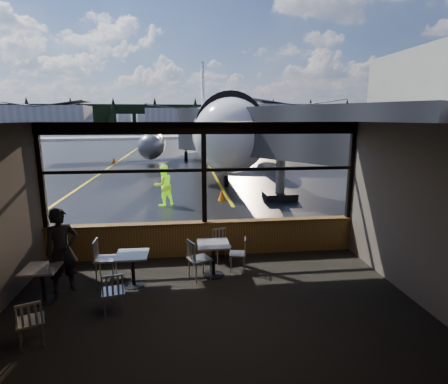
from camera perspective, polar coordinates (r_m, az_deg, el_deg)
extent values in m
plane|color=black|center=(128.86, -6.69, 10.21)|extent=(520.00, 520.00, 0.00)
cube|color=black|center=(6.84, -1.39, -19.58)|extent=(8.00, 6.00, 0.01)
cube|color=#38332D|center=(5.83, -1.57, 11.10)|extent=(8.00, 6.00, 0.04)
cube|color=#4E453E|center=(7.59, 30.22, -3.71)|extent=(0.04, 6.00, 3.50)
cube|color=#4E453E|center=(3.40, 3.61, -20.74)|extent=(8.00, 0.04, 3.50)
cube|color=brown|center=(9.36, -3.17, -7.66)|extent=(8.00, 0.28, 0.90)
cube|color=black|center=(8.83, -3.39, 10.38)|extent=(8.00, 0.18, 0.30)
cube|color=black|center=(9.55, -27.70, 2.21)|extent=(0.12, 0.12, 2.60)
cube|color=black|center=(8.93, -3.30, 2.98)|extent=(0.12, 0.12, 2.60)
cube|color=black|center=(9.98, 20.00, 3.23)|extent=(0.12, 0.12, 2.60)
cube|color=black|center=(8.92, -3.30, 3.62)|extent=(8.00, 0.10, 0.08)
imported|color=black|center=(8.05, -24.94, -8.69)|extent=(0.79, 0.72, 1.80)
imported|color=#BFF219|center=(14.76, -9.86, 1.08)|extent=(1.05, 1.00, 1.71)
cone|color=#FF6308|center=(15.58, -0.37, -0.50)|extent=(0.35, 0.35, 0.48)
cone|color=#DC5906|center=(30.15, -17.54, 4.97)|extent=(0.34, 0.34, 0.47)
cylinder|color=silver|center=(193.07, -15.92, 11.27)|extent=(8.00, 8.00, 6.00)
cylinder|color=silver|center=(191.80, -12.91, 11.42)|extent=(8.00, 8.00, 6.00)
cylinder|color=silver|center=(191.04, -9.86, 11.54)|extent=(8.00, 8.00, 6.00)
cube|color=black|center=(218.82, -6.84, 12.44)|extent=(360.00, 3.00, 12.00)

